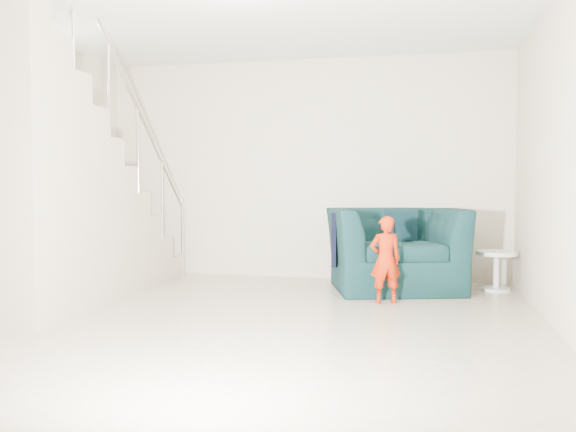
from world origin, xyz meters
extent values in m
plane|color=gray|center=(0.00, 0.00, 0.00)|extent=(5.50, 5.50, 0.00)
plane|color=beige|center=(0.00, 2.75, 1.35)|extent=(5.00, 0.00, 5.00)
plane|color=beige|center=(0.00, -2.75, 1.35)|extent=(5.00, 0.00, 5.00)
plane|color=beige|center=(2.50, 0.00, 1.35)|extent=(0.00, 5.50, 5.50)
imported|color=black|center=(1.16, 2.12, 0.45)|extent=(1.67, 1.55, 0.90)
imported|color=#AE0505|center=(1.10, 1.30, 0.43)|extent=(0.36, 0.30, 0.85)
cylinder|color=silver|center=(2.25, 2.26, 0.41)|extent=(0.44, 0.44, 0.04)
cylinder|color=silver|center=(2.25, 2.26, 0.20)|extent=(0.07, 0.07, 0.39)
cylinder|color=silver|center=(2.25, 2.26, 0.02)|extent=(0.31, 0.31, 0.03)
cube|color=#ADA089|center=(-2.00, 2.35, 0.14)|extent=(1.00, 0.30, 0.27)
cube|color=#ADA089|center=(-2.00, 2.05, 0.27)|extent=(1.00, 0.30, 0.54)
cube|color=#ADA089|center=(-2.00, 1.75, 0.41)|extent=(1.00, 0.30, 0.81)
cube|color=#ADA089|center=(-2.00, 1.45, 0.54)|extent=(1.00, 0.30, 1.08)
cube|color=#ADA089|center=(-2.00, 1.15, 0.68)|extent=(1.00, 0.30, 1.35)
cube|color=#ADA089|center=(-2.00, 0.85, 0.81)|extent=(1.00, 0.30, 1.62)
cube|color=#ADA089|center=(-2.00, 0.55, 0.95)|extent=(1.00, 0.30, 1.89)
cube|color=#ADA089|center=(-2.00, 0.25, 1.08)|extent=(1.00, 0.30, 2.16)
cube|color=#ADA089|center=(-2.00, -0.05, 1.22)|extent=(1.00, 0.30, 2.43)
cylinder|color=silver|center=(-1.50, 1.00, 2.25)|extent=(0.04, 3.03, 2.73)
cylinder|color=silver|center=(-1.50, 2.50, 0.50)|extent=(0.04, 0.04, 1.00)
cube|color=black|center=(1.22, 2.40, 0.69)|extent=(0.37, 0.18, 0.36)
cube|color=black|center=(0.53, 2.01, 0.57)|extent=(0.05, 0.53, 0.59)
cube|color=black|center=(1.18, 1.29, 0.74)|extent=(0.03, 0.05, 0.10)
camera|label=1|loc=(1.44, -4.69, 1.17)|focal=38.00mm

